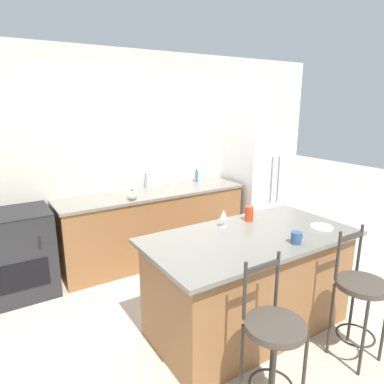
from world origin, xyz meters
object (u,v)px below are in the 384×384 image
(bar_stool_near, at_px, (273,339))
(wine_glass, at_px, (223,215))
(refrigerator, at_px, (256,181))
(tumbler_cup, at_px, (249,214))
(bar_stool_far, at_px, (360,296))
(coffee_mug, at_px, (296,238))
(oven_range, at_px, (15,254))
(pumpkin_decoration, at_px, (132,195))
(soap_bottle, at_px, (197,176))
(dinner_plate, at_px, (322,227))

(bar_stool_near, distance_m, wine_glass, 1.24)
(refrigerator, distance_m, tumbler_cup, 2.00)
(bar_stool_far, xyz_separation_m, tumbler_cup, (-0.24, 1.07, 0.43))
(bar_stool_near, distance_m, coffee_mug, 0.90)
(oven_range, relative_size, bar_stool_far, 0.86)
(bar_stool_near, xyz_separation_m, tumbler_cup, (0.72, 1.08, 0.43))
(coffee_mug, height_order, pumpkin_decoration, pumpkin_decoration)
(soap_bottle, bearing_deg, dinner_plate, -90.85)
(pumpkin_decoration, bearing_deg, oven_range, 171.78)
(refrigerator, bearing_deg, pumpkin_decoration, -176.36)
(bar_stool_near, xyz_separation_m, wine_glass, (0.39, 1.07, 0.48))
(refrigerator, height_order, pumpkin_decoration, refrigerator)
(wine_glass, bearing_deg, coffee_mug, -65.83)
(dinner_plate, distance_m, wine_glass, 0.93)
(bar_stool_near, bearing_deg, coffee_mug, 33.19)
(bar_stool_far, height_order, wine_glass, bar_stool_far)
(oven_range, height_order, soap_bottle, soap_bottle)
(tumbler_cup, xyz_separation_m, pumpkin_decoration, (-0.70, 1.29, -0.01))
(refrigerator, height_order, dinner_plate, refrigerator)
(bar_stool_near, bearing_deg, tumbler_cup, 56.38)
(oven_range, relative_size, pumpkin_decoration, 7.23)
(bar_stool_far, relative_size, wine_glass, 6.44)
(bar_stool_far, bearing_deg, dinner_plate, 70.23)
(tumbler_cup, bearing_deg, bar_stool_near, -123.62)
(bar_stool_far, bearing_deg, oven_range, 131.26)
(oven_range, xyz_separation_m, dinner_plate, (2.43, -1.99, 0.46))
(dinner_plate, bearing_deg, wine_glass, 146.37)
(oven_range, distance_m, bar_stool_near, 2.86)
(bar_stool_far, height_order, tumbler_cup, bar_stool_far)
(pumpkin_decoration, bearing_deg, bar_stool_near, -90.45)
(refrigerator, xyz_separation_m, soap_bottle, (-0.93, 0.26, 0.13))
(refrigerator, height_order, wine_glass, refrigerator)
(bar_stool_near, bearing_deg, pumpkin_decoration, 89.55)
(wine_glass, xyz_separation_m, coffee_mug, (0.28, -0.63, -0.07))
(wine_glass, relative_size, tumbler_cup, 1.17)
(oven_range, bearing_deg, refrigerator, -0.90)
(bar_stool_near, bearing_deg, oven_range, 116.54)
(tumbler_cup, distance_m, pumpkin_decoration, 1.47)
(tumbler_cup, bearing_deg, pumpkin_decoration, 118.38)
(bar_stool_near, bearing_deg, bar_stool_far, 0.46)
(tumbler_cup, bearing_deg, refrigerator, 45.44)
(oven_range, xyz_separation_m, wine_glass, (1.67, -1.48, 0.57))
(bar_stool_near, bearing_deg, refrigerator, 49.73)
(bar_stool_near, height_order, bar_stool_far, same)
(coffee_mug, bearing_deg, tumbler_cup, 86.34)
(oven_range, relative_size, wine_glass, 5.55)
(coffee_mug, bearing_deg, wine_glass, 114.17)
(oven_range, distance_m, bar_stool_far, 3.39)
(oven_range, height_order, coffee_mug, coffee_mug)
(refrigerator, distance_m, pumpkin_decoration, 2.11)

